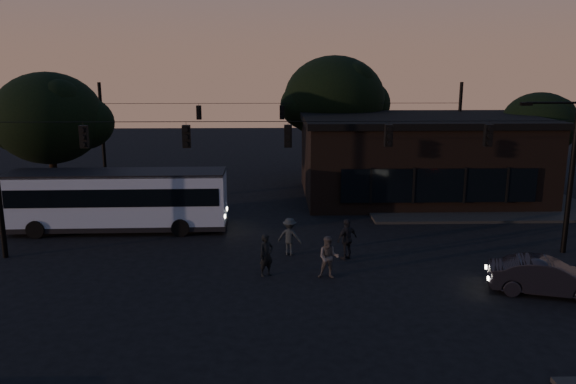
{
  "coord_description": "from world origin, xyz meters",
  "views": [
    {
      "loc": [
        -0.68,
        -20.86,
        8.55
      ],
      "look_at": [
        0.0,
        4.0,
        3.0
      ],
      "focal_mm": 35.0,
      "sensor_mm": 36.0,
      "label": 1
    }
  ],
  "objects_px": {
    "building": "(418,157)",
    "pedestrian_a": "(266,255)",
    "pedestrian_b": "(329,257)",
    "pedestrian_d": "(290,236)",
    "bus": "(118,198)",
    "pedestrian_c": "(347,239)",
    "car": "(547,277)"
  },
  "relations": [
    {
      "from": "pedestrian_a",
      "to": "pedestrian_d",
      "type": "relative_size",
      "value": 1.03
    },
    {
      "from": "pedestrian_b",
      "to": "pedestrian_a",
      "type": "bearing_deg",
      "value": -179.69
    },
    {
      "from": "pedestrian_b",
      "to": "pedestrian_d",
      "type": "height_order",
      "value": "pedestrian_b"
    },
    {
      "from": "bus",
      "to": "pedestrian_b",
      "type": "distance_m",
      "value": 12.76
    },
    {
      "from": "car",
      "to": "pedestrian_a",
      "type": "distance_m",
      "value": 11.0
    },
    {
      "from": "building",
      "to": "pedestrian_a",
      "type": "distance_m",
      "value": 17.8
    },
    {
      "from": "bus",
      "to": "pedestrian_d",
      "type": "height_order",
      "value": "bus"
    },
    {
      "from": "pedestrian_c",
      "to": "bus",
      "type": "bearing_deg",
      "value": -57.76
    },
    {
      "from": "building",
      "to": "pedestrian_c",
      "type": "height_order",
      "value": "building"
    },
    {
      "from": "pedestrian_a",
      "to": "pedestrian_c",
      "type": "bearing_deg",
      "value": -5.98
    },
    {
      "from": "pedestrian_a",
      "to": "pedestrian_c",
      "type": "distance_m",
      "value": 4.15
    },
    {
      "from": "pedestrian_c",
      "to": "pedestrian_d",
      "type": "bearing_deg",
      "value": -49.56
    },
    {
      "from": "building",
      "to": "pedestrian_b",
      "type": "relative_size",
      "value": 8.63
    },
    {
      "from": "building",
      "to": "pedestrian_d",
      "type": "height_order",
      "value": "building"
    },
    {
      "from": "building",
      "to": "bus",
      "type": "distance_m",
      "value": 19.49
    },
    {
      "from": "bus",
      "to": "pedestrian_c",
      "type": "distance_m",
      "value": 12.57
    },
    {
      "from": "bus",
      "to": "pedestrian_d",
      "type": "distance_m",
      "value": 9.95
    },
    {
      "from": "car",
      "to": "pedestrian_a",
      "type": "height_order",
      "value": "pedestrian_a"
    },
    {
      "from": "bus",
      "to": "pedestrian_a",
      "type": "distance_m",
      "value": 10.54
    },
    {
      "from": "building",
      "to": "car",
      "type": "distance_m",
      "value": 16.99
    },
    {
      "from": "building",
      "to": "bus",
      "type": "height_order",
      "value": "building"
    },
    {
      "from": "pedestrian_a",
      "to": "car",
      "type": "bearing_deg",
      "value": -46.41
    },
    {
      "from": "pedestrian_a",
      "to": "pedestrian_d",
      "type": "height_order",
      "value": "pedestrian_a"
    },
    {
      "from": "building",
      "to": "pedestrian_a",
      "type": "height_order",
      "value": "building"
    },
    {
      "from": "building",
      "to": "pedestrian_b",
      "type": "xyz_separation_m",
      "value": [
        -7.41,
        -14.95,
        -1.82
      ]
    },
    {
      "from": "building",
      "to": "pedestrian_b",
      "type": "height_order",
      "value": "building"
    },
    {
      "from": "building",
      "to": "car",
      "type": "xyz_separation_m",
      "value": [
        0.79,
        -16.85,
        -2.01
      ]
    },
    {
      "from": "bus",
      "to": "pedestrian_d",
      "type": "relative_size",
      "value": 6.49
    },
    {
      "from": "building",
      "to": "bus",
      "type": "relative_size",
      "value": 1.35
    },
    {
      "from": "bus",
      "to": "pedestrian_c",
      "type": "height_order",
      "value": "bus"
    },
    {
      "from": "pedestrian_d",
      "to": "pedestrian_c",
      "type": "bearing_deg",
      "value": -176.75
    },
    {
      "from": "pedestrian_a",
      "to": "pedestrian_d",
      "type": "xyz_separation_m",
      "value": [
        1.06,
        2.69,
        -0.03
      ]
    }
  ]
}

